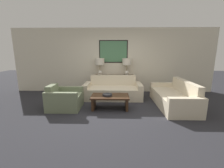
% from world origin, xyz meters
% --- Properties ---
extents(ground_plane, '(20.00, 20.00, 0.00)m').
position_xyz_m(ground_plane, '(0.00, 0.00, 0.00)').
color(ground_plane, '#28282D').
extents(back_wall, '(8.41, 0.12, 2.65)m').
position_xyz_m(back_wall, '(0.00, 2.41, 1.33)').
color(back_wall, beige).
rests_on(back_wall, ground_plane).
extents(console_table, '(1.65, 0.39, 0.75)m').
position_xyz_m(console_table, '(0.00, 2.14, 0.37)').
color(console_table, brown).
rests_on(console_table, ground_plane).
extents(table_lamp_left, '(0.37, 0.37, 0.68)m').
position_xyz_m(table_lamp_left, '(-0.55, 2.14, 1.24)').
color(table_lamp_left, silver).
rests_on(table_lamp_left, console_table).
extents(table_lamp_right, '(0.37, 0.37, 0.68)m').
position_xyz_m(table_lamp_right, '(0.55, 2.14, 1.24)').
color(table_lamp_right, silver).
rests_on(table_lamp_right, console_table).
extents(couch_by_back_wall, '(2.08, 0.94, 0.81)m').
position_xyz_m(couch_by_back_wall, '(0.00, 1.40, 0.27)').
color(couch_by_back_wall, beige).
rests_on(couch_by_back_wall, ground_plane).
extents(couch_by_side, '(0.94, 2.08, 0.81)m').
position_xyz_m(couch_by_side, '(1.94, 0.60, 0.27)').
color(couch_by_side, beige).
rests_on(couch_by_side, ground_plane).
extents(coffee_table, '(1.12, 0.62, 0.41)m').
position_xyz_m(coffee_table, '(-0.07, 0.32, 0.30)').
color(coffee_table, '#3D2616').
rests_on(coffee_table, ground_plane).
extents(decorative_bowl, '(0.29, 0.29, 0.06)m').
position_xyz_m(decorative_bowl, '(-0.15, 0.29, 0.44)').
color(decorative_bowl, '#232328').
rests_on(decorative_bowl, coffee_table).
extents(armchair_near_back_wall, '(0.94, 0.86, 0.72)m').
position_xyz_m(armchair_near_back_wall, '(-1.45, 0.31, 0.27)').
color(armchair_near_back_wall, '#707A5B').
rests_on(armchair_near_back_wall, ground_plane).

